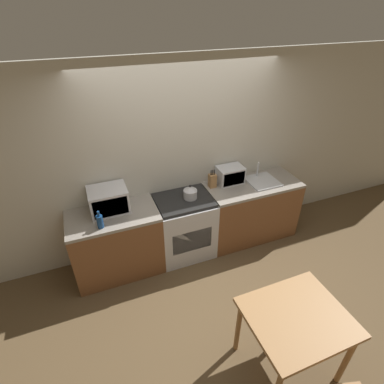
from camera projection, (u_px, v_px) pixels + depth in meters
name	position (u px, v px, depth m)	size (l,w,h in m)	color
ground_plane	(215.00, 288.00, 3.79)	(16.00, 16.00, 0.00)	brown
wall_back	(183.00, 159.00, 3.97)	(10.00, 0.06, 2.60)	beige
counter_left_run	(117.00, 243.00, 3.84)	(1.09, 0.62, 0.90)	brown
counter_right_run	(250.00, 210.00, 4.45)	(1.34, 0.62, 0.90)	brown
stove_range	(184.00, 226.00, 4.12)	(0.75, 0.62, 0.90)	silver
kettle	(190.00, 192.00, 3.86)	(0.18, 0.18, 0.20)	#B7B7BC
microwave	(109.00, 200.00, 3.60)	(0.45, 0.36, 0.30)	silver
bottle	(100.00, 221.00, 3.35)	(0.07, 0.07, 0.22)	navy
knife_block	(212.00, 180.00, 4.09)	(0.09, 0.10, 0.26)	#9E7042
toaster_oven	(230.00, 175.00, 4.17)	(0.36, 0.25, 0.24)	silver
sink_basin	(262.00, 181.00, 4.25)	(0.41, 0.42, 0.24)	silver
dining_table	(296.00, 323.00, 2.65)	(0.87, 0.75, 0.76)	#9E7042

